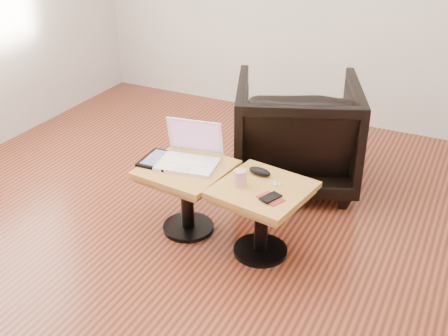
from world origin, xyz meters
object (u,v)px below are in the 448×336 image
at_px(side_table_right, 262,204).
at_px(armchair, 296,133).
at_px(laptop, 190,155).
at_px(striped_cup, 240,178).
at_px(side_table_left, 187,183).

height_order(side_table_right, armchair, armchair).
relative_size(laptop, striped_cup, 4.20).
relative_size(side_table_right, armchair, 0.66).
height_order(side_table_left, armchair, armchair).
height_order(laptop, armchair, armchair).
bearing_deg(laptop, side_table_left, -92.60).
xyz_separation_m(laptop, armchair, (0.39, 0.82, -0.11)).
height_order(side_table_right, laptop, laptop).
xyz_separation_m(laptop, striped_cup, (0.39, -0.12, -0.00)).
relative_size(side_table_left, armchair, 0.64).
bearing_deg(armchair, side_table_right, 75.90).
relative_size(side_table_left, striped_cup, 5.83).
height_order(side_table_right, striped_cup, striped_cup).
bearing_deg(laptop, armchair, 55.28).
xyz_separation_m(side_table_left, striped_cup, (0.38, -0.06, 0.16)).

